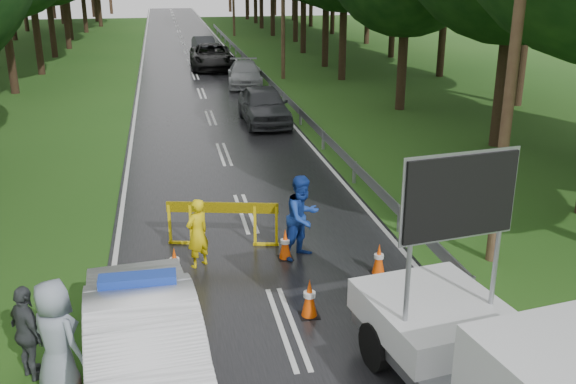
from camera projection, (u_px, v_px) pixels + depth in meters
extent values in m
plane|color=#224F16|center=(287.00, 327.00, 12.07)|extent=(160.00, 160.00, 0.00)
cube|color=black|center=(195.00, 76.00, 39.84)|extent=(7.00, 140.00, 0.02)
cylinder|color=gray|center=(471.00, 293.00, 12.62)|extent=(0.12, 0.12, 0.70)
cube|color=gray|center=(254.00, 65.00, 40.33)|extent=(0.05, 60.00, 0.30)
cylinder|color=#4B3123|center=(516.00, 39.00, 13.20)|extent=(0.24, 0.24, 10.00)
imported|color=silver|center=(142.00, 329.00, 10.50)|extent=(2.18, 5.07, 1.63)
cube|color=#1938A5|center=(138.00, 280.00, 10.20)|extent=(1.25, 0.45, 0.16)
cube|color=gray|center=(467.00, 368.00, 9.92)|extent=(2.57, 4.41, 0.25)
cube|color=silver|center=(434.00, 315.00, 10.67)|extent=(2.41, 2.66, 0.55)
cube|color=black|center=(460.00, 196.00, 9.58)|extent=(1.88, 0.39, 1.29)
cylinder|color=black|center=(377.00, 346.00, 10.72)|extent=(0.40, 0.86, 0.83)
cylinder|color=black|center=(472.00, 326.00, 11.32)|extent=(0.40, 0.86, 0.83)
cube|color=yellow|center=(170.00, 225.00, 15.51)|extent=(0.08, 0.08, 1.04)
cube|color=yellow|center=(191.00, 225.00, 15.49)|extent=(0.08, 0.08, 1.04)
cube|color=yellow|center=(255.00, 226.00, 15.42)|extent=(0.08, 0.08, 1.04)
cube|color=yellow|center=(276.00, 227.00, 15.39)|extent=(0.08, 0.08, 1.04)
cube|color=#F2CC00|center=(222.00, 207.00, 15.30)|extent=(2.63, 0.69, 0.26)
imported|color=yellow|center=(197.00, 233.00, 14.26)|extent=(0.70, 0.66, 1.62)
imported|color=#173796|center=(303.00, 217.00, 14.69)|extent=(1.22, 1.16, 1.99)
imported|color=#3B3E42|center=(28.00, 333.00, 10.35)|extent=(0.91, 1.02, 1.65)
imported|color=gray|center=(57.00, 340.00, 9.86)|extent=(1.14, 1.13, 1.99)
imported|color=#38393E|center=(264.00, 105.00, 27.55)|extent=(1.93, 4.69, 1.59)
imported|color=#9A9CA1|center=(245.00, 74.00, 36.37)|extent=(2.34, 4.79, 1.34)
imported|color=black|center=(212.00, 57.00, 42.26)|extent=(2.82, 5.95, 1.64)
imported|color=#43454B|center=(204.00, 45.00, 49.53)|extent=(1.82, 4.23, 1.36)
cone|color=#FF4E08|center=(90.00, 377.00, 10.05)|extent=(0.25, 0.25, 0.63)
cube|color=black|center=(309.00, 316.00, 12.44)|extent=(0.38, 0.38, 0.03)
cone|color=#FF4E08|center=(309.00, 298.00, 12.31)|extent=(0.31, 0.31, 0.78)
cube|color=black|center=(285.00, 258.00, 14.90)|extent=(0.35, 0.35, 0.03)
cone|color=#FF4E08|center=(285.00, 244.00, 14.77)|extent=(0.29, 0.29, 0.72)
cube|color=black|center=(176.00, 278.00, 13.95)|extent=(0.35, 0.35, 0.03)
cone|color=#FF4E08|center=(175.00, 263.00, 13.83)|extent=(0.29, 0.29, 0.71)
cube|color=black|center=(378.00, 273.00, 14.16)|extent=(0.34, 0.34, 0.03)
cone|color=#FF4E08|center=(379.00, 259.00, 14.04)|extent=(0.28, 0.28, 0.70)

